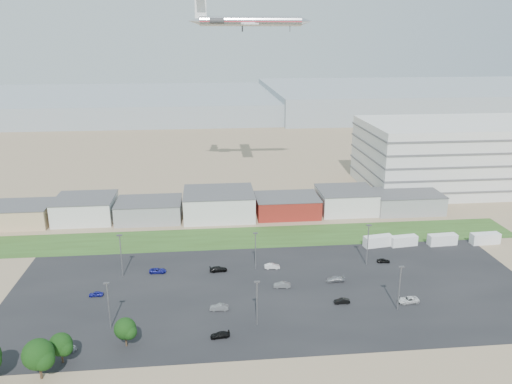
{
  "coord_description": "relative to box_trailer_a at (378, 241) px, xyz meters",
  "views": [
    {
      "loc": [
        -9.29,
        -80.97,
        55.68
      ],
      "look_at": [
        1.06,
        22.0,
        23.16
      ],
      "focal_mm": 35.0,
      "sensor_mm": 36.0,
      "label": 1
    }
  ],
  "objects": [
    {
      "name": "ground",
      "position": [
        -36.98,
        -42.22,
        -1.5
      ],
      "size": [
        700.0,
        700.0,
        0.0
      ],
      "primitive_type": "plane",
      "color": "#846E54",
      "rests_on": "ground"
    },
    {
      "name": "parking_lot",
      "position": [
        -31.98,
        -22.22,
        -1.5
      ],
      "size": [
        120.0,
        50.0,
        0.01
      ],
      "primitive_type": "cube",
      "color": "black",
      "rests_on": "ground"
    },
    {
      "name": "grass_strip",
      "position": [
        -36.98,
        9.78,
        -1.49
      ],
      "size": [
        160.0,
        16.0,
        0.02
      ],
      "primitive_type": "cube",
      "color": "#2E491B",
      "rests_on": "ground"
    },
    {
      "name": "hills_backdrop",
      "position": [
        3.02,
        272.78,
        3.0
      ],
      "size": [
        700.0,
        200.0,
        9.0
      ],
      "primitive_type": null,
      "color": "gray",
      "rests_on": "ground"
    },
    {
      "name": "building_row",
      "position": [
        -53.98,
        28.78,
        2.5
      ],
      "size": [
        170.0,
        20.0,
        8.0
      ],
      "primitive_type": null,
      "color": "silver",
      "rests_on": "ground"
    },
    {
      "name": "parking_garage",
      "position": [
        53.02,
        52.78,
        11.0
      ],
      "size": [
        80.0,
        40.0,
        25.0
      ],
      "primitive_type": "cube",
      "color": "silver",
      "rests_on": "ground"
    },
    {
      "name": "box_trailer_a",
      "position": [
        0.0,
        0.0,
        0.0
      ],
      "size": [
        8.32,
        3.78,
        3.01
      ],
      "primitive_type": null,
      "rotation": [
        0.0,
        0.0,
        0.16
      ],
      "color": "silver",
      "rests_on": "ground"
    },
    {
      "name": "box_trailer_b",
      "position": [
        7.23,
        -0.32,
        -0.1
      ],
      "size": [
        7.72,
        3.25,
        2.81
      ],
      "primitive_type": null,
      "rotation": [
        0.0,
        0.0,
        0.12
      ],
      "color": "silver",
      "rests_on": "ground"
    },
    {
      "name": "box_trailer_c",
      "position": [
        18.16,
        -0.77,
        -0.0
      ],
      "size": [
        8.15,
        3.02,
        3.0
      ],
      "primitive_type": null,
      "rotation": [
        0.0,
        0.0,
        0.07
      ],
      "color": "silver",
      "rests_on": "ground"
    },
    {
      "name": "box_trailer_d",
      "position": [
        30.41,
        -1.24,
        0.01
      ],
      "size": [
        8.21,
        2.92,
        3.04
      ],
      "primitive_type": null,
      "rotation": [
        0.0,
        0.0,
        0.05
      ],
      "color": "silver",
      "rests_on": "ground"
    },
    {
      "name": "tree_mid",
      "position": [
        -75.42,
        -48.59,
        2.71
      ],
      "size": [
        5.62,
        5.62,
        8.43
      ],
      "primitive_type": null,
      "color": "black",
      "rests_on": "ground"
    },
    {
      "name": "tree_right",
      "position": [
        -72.98,
        -44.45,
        1.79
      ],
      "size": [
        4.39,
        4.39,
        6.58
      ],
      "primitive_type": null,
      "color": "black",
      "rests_on": "ground"
    },
    {
      "name": "tree_near",
      "position": [
        -62.42,
        -40.52,
        1.78
      ],
      "size": [
        4.38,
        4.38,
        6.57
      ],
      "primitive_type": null,
      "color": "black",
      "rests_on": "ground"
    },
    {
      "name": "lightpole_front_l",
      "position": [
        -66.42,
        -34.04,
        3.51
      ],
      "size": [
        1.18,
        0.49,
        10.03
      ],
      "primitive_type": null,
      "color": "slate",
      "rests_on": "ground"
    },
    {
      "name": "lightpole_front_m",
      "position": [
        -37.3,
        -35.79,
        3.35
      ],
      "size": [
        1.14,
        0.48,
        9.71
      ],
      "primitive_type": null,
      "color": "slate",
      "rests_on": "ground"
    },
    {
      "name": "lightpole_front_r",
      "position": [
        -6.96,
        -33.01,
        3.56
      ],
      "size": [
        1.19,
        0.5,
        10.12
      ],
      "primitive_type": null,
      "color": "slate",
      "rests_on": "ground"
    },
    {
      "name": "lightpole_back_l",
      "position": [
        -67.45,
        -11.48,
        3.9
      ],
      "size": [
        1.27,
        0.53,
        10.81
      ],
      "primitive_type": null,
      "color": "slate",
      "rests_on": "ground"
    },
    {
      "name": "lightpole_back_m",
      "position": [
        -35.08,
        -10.57,
        3.32
      ],
      "size": [
        1.14,
        0.47,
        9.66
      ],
      "primitive_type": null,
      "color": "slate",
      "rests_on": "ground"
    },
    {
      "name": "lightpole_back_r",
      "position": [
        -6.75,
        -11.0,
        3.9
      ],
      "size": [
        1.27,
        0.53,
        10.81
      ],
      "primitive_type": null,
      "color": "slate",
      "rests_on": "ground"
    },
    {
      "name": "airliner",
      "position": [
        -29.51,
        61.97,
        59.06
      ],
      "size": [
        44.41,
        30.59,
        13.01
      ],
      "primitive_type": null,
      "rotation": [
        0.0,
        0.0,
        -0.01
      ],
      "color": "silver"
    },
    {
      "name": "parked_car_0",
      "position": [
        -3.54,
        -30.39,
        -0.86
      ],
      "size": [
        4.73,
        2.43,
        1.28
      ],
      "primitive_type": "imported",
      "rotation": [
        0.0,
        0.0,
        -1.5
      ],
      "color": "silver",
      "rests_on": "ground"
    },
    {
      "name": "parked_car_1",
      "position": [
        -18.05,
        -29.32,
        -0.94
      ],
      "size": [
        3.43,
        1.21,
        1.13
      ],
      "primitive_type": "imported",
      "rotation": [
        0.0,
        0.0,
        -1.57
      ],
      "color": "black",
      "rests_on": "ground"
    },
    {
      "name": "parked_car_3",
      "position": [
        -44.84,
        -39.48,
        -0.95
      ],
      "size": [
        3.95,
        1.95,
        1.1
      ],
      "primitive_type": "imported",
      "rotation": [
        0.0,
        0.0,
        -1.46
      ],
      "color": "black",
      "rests_on": "ground"
    },
    {
      "name": "parked_car_4",
      "position": [
        -44.7,
        -29.36,
        -0.85
      ],
      "size": [
        4.03,
        1.63,
        1.3
      ],
      "primitive_type": "imported",
      "rotation": [
        0.0,
        0.0,
        -1.64
      ],
      "color": "#595B5E",
      "rests_on": "ground"
    },
    {
      "name": "parked_car_5",
      "position": [
        -71.93,
        -20.7,
        -0.96
      ],
      "size": [
        3.18,
        1.29,
        1.08
      ],
      "primitive_type": "imported",
      "rotation": [
        0.0,
        0.0,
        -1.57
      ],
      "color": "navy",
      "rests_on": "ground"
    },
    {
      "name": "parked_car_6",
      "position": [
        -44.34,
        -11.15,
        -0.87
      ],
      "size": [
        4.49,
        2.13,
        1.26
      ],
      "primitive_type": "imported",
      "rotation": [
        0.0,
        0.0,
        1.65
      ],
      "color": "black",
      "rests_on": "ground"
    },
    {
      "name": "parked_car_7",
      "position": [
        -29.93,
        -20.82,
        -0.86
      ],
      "size": [
        4.02,
        1.82,
        1.28
      ],
      "primitive_type": "imported",
      "rotation": [
        0.0,
        0.0,
        -1.69
      ],
      "color": "#595B5E",
      "rests_on": "ground"
    },
    {
      "name": "parked_car_8",
      "position": [
        -2.03,
        -10.34,
        -0.95
      ],
      "size": [
        3.35,
        1.59,
        1.11
      ],
      "primitive_type": "imported",
      "rotation": [
        0.0,
        0.0,
        1.48
      ],
      "color": "black",
      "rests_on": "ground"
    },
    {
      "name": "parked_car_9",
      "position": [
        -59.2,
        -10.41,
        -0.93
      ],
      "size": [
        4.18,
        2.05,
        1.14
      ],
      "primitive_type": "imported",
      "rotation": [
        0.0,
        0.0,
        1.53
      ],
      "color": "navy",
      "rests_on": "ground"
    },
    {
      "name": "parked_car_10",
      "position": [
        -73.47,
        -40.89,
        -0.9
      ],
      "size": [
        4.27,
        2.04,
        1.2
      ],
      "primitive_type": "imported",
      "rotation": [
        0.0,
        0.0,
        1.48
      ],
      "color": "#A5A5AA",
      "rests_on": "ground"
    },
    {
      "name": "parked_car_11",
      "position": [
        -30.91,
        -10.88,
        -0.87
      ],
      "size": [
        3.88,
        1.51,
        1.26
      ],
      "primitive_type": "imported",
      "rotation": [
        0.0,
        0.0,
        1.52
      ],
      "color": "silver",
      "rests_on": "ground"
    },
    {
      "name": "parked_car_12",
      "position": [
        -16.97,
        -19.3,
        -0.87
      ],
      "size": [
        4.39,
        1.79,
        1.27
      ],
      "primitive_type": "imported",
      "rotation": [
        0.0,
        0.0,
        -1.57
      ],
      "color": "#A5A5AA",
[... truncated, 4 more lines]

